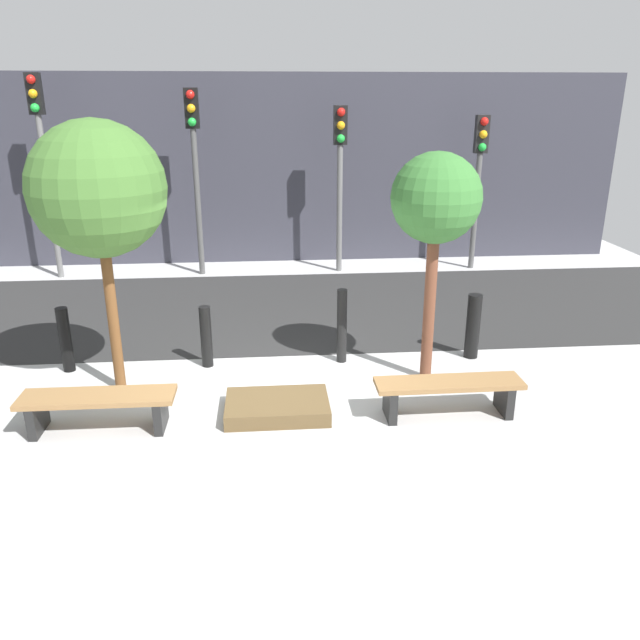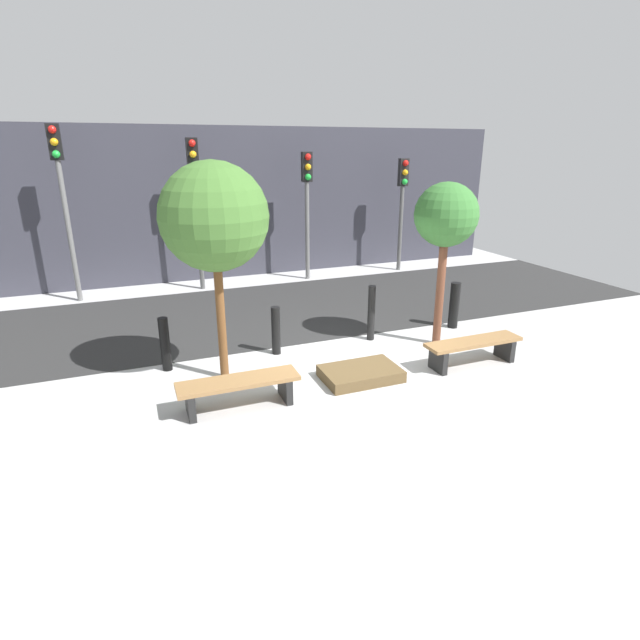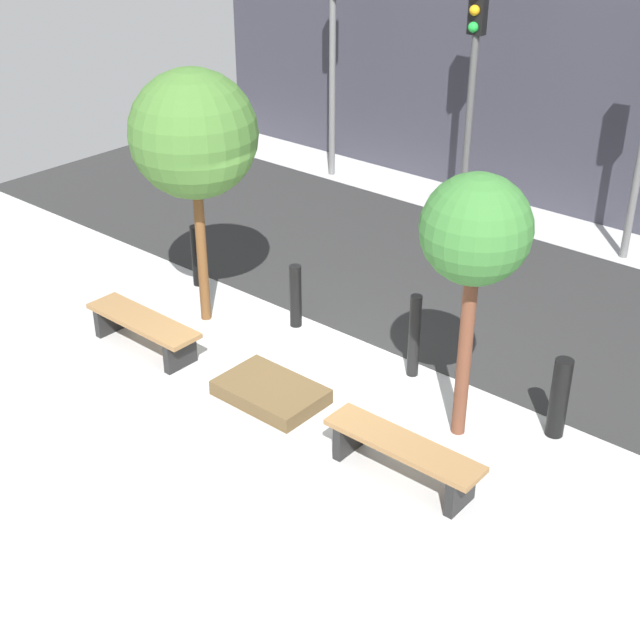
# 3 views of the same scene
# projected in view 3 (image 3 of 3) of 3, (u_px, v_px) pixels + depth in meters

# --- Properties ---
(ground_plane) EXTENTS (18.00, 18.00, 0.00)m
(ground_plane) POSITION_uv_depth(u_px,v_px,m) (289.00, 387.00, 10.83)
(ground_plane) COLOR #AEAEAE
(road_strip) EXTENTS (18.00, 4.49, 0.01)m
(road_strip) POSITION_uv_depth(u_px,v_px,m) (455.00, 283.00, 13.30)
(road_strip) COLOR #292929
(road_strip) RESTS_ON ground
(building_facade) EXTENTS (16.20, 0.50, 4.17)m
(building_facade) POSITION_uv_depth(u_px,v_px,m) (589.00, 94.00, 14.83)
(building_facade) COLOR #33333D
(building_facade) RESTS_ON ground
(bench_left) EXTENTS (1.76, 0.48, 0.44)m
(bench_left) POSITION_uv_depth(u_px,v_px,m) (143.00, 327.00, 11.49)
(bench_left) COLOR black
(bench_left) RESTS_ON ground
(bench_right) EXTENTS (1.77, 0.44, 0.45)m
(bench_right) POSITION_uv_depth(u_px,v_px,m) (403.00, 453.00, 9.15)
(bench_right) COLOR black
(bench_right) RESTS_ON ground
(planter_bed) EXTENTS (1.25, 0.82, 0.18)m
(planter_bed) POSITION_uv_depth(u_px,v_px,m) (271.00, 392.00, 10.57)
(planter_bed) COLOR brown
(planter_bed) RESTS_ON ground
(tree_behind_left_bench) EXTENTS (1.64, 1.64, 3.44)m
(tree_behind_left_bench) POSITION_uv_depth(u_px,v_px,m) (194.00, 135.00, 11.11)
(tree_behind_left_bench) COLOR brown
(tree_behind_left_bench) RESTS_ON ground
(tree_behind_right_bench) EXTENTS (1.15, 1.15, 3.04)m
(tree_behind_right_bench) POSITION_uv_depth(u_px,v_px,m) (476.00, 233.00, 8.87)
(tree_behind_right_bench) COLOR brown
(tree_behind_right_bench) RESTS_ON ground
(bollard_far_left) EXTENTS (0.17, 0.17, 0.93)m
(bollard_far_left) POSITION_uv_depth(u_px,v_px,m) (197.00, 256.00, 13.06)
(bollard_far_left) COLOR black
(bollard_far_left) RESTS_ON ground
(bollard_left) EXTENTS (0.16, 0.16, 0.89)m
(bollard_left) POSITION_uv_depth(u_px,v_px,m) (296.00, 296.00, 11.97)
(bollard_left) COLOR black
(bollard_left) RESTS_ON ground
(bollard_center) EXTENTS (0.14, 0.14, 1.10)m
(bollard_center) POSITION_uv_depth(u_px,v_px,m) (414.00, 336.00, 10.82)
(bollard_center) COLOR black
(bollard_center) RESTS_ON ground
(bollard_right) EXTENTS (0.20, 0.20, 0.97)m
(bollard_right) POSITION_uv_depth(u_px,v_px,m) (559.00, 398.00, 9.75)
(bollard_right) COLOR black
(bollard_right) RESTS_ON ground
(traffic_light_west) EXTENTS (0.28, 0.27, 4.10)m
(traffic_light_west) POSITION_uv_depth(u_px,v_px,m) (332.00, 27.00, 16.20)
(traffic_light_west) COLOR slate
(traffic_light_west) RESTS_ON ground
(traffic_light_mid_west) EXTENTS (0.28, 0.27, 3.83)m
(traffic_light_mid_west) POSITION_uv_depth(u_px,v_px,m) (473.00, 61.00, 14.57)
(traffic_light_mid_west) COLOR #4C4C4C
(traffic_light_mid_west) RESTS_ON ground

